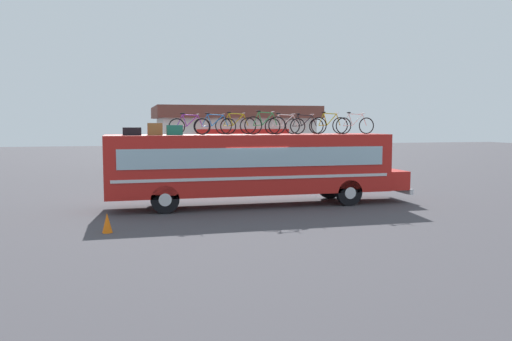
{
  "coord_description": "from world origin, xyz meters",
  "views": [
    {
      "loc": [
        -5.0,
        -20.47,
        3.42
      ],
      "look_at": [
        0.23,
        0.0,
        1.46
      ],
      "focal_mm": 35.85,
      "sensor_mm": 36.0,
      "label": 1
    }
  ],
  "objects_px": {
    "bus": "(254,164)",
    "luggage_bag_2": "(155,129)",
    "rooftop_bicycle_3": "(236,125)",
    "rooftop_bicycle_4": "(265,125)",
    "rooftop_bicycle_8": "(355,125)",
    "rooftop_bicycle_7": "(329,125)",
    "traffic_cone": "(107,223)",
    "rooftop_bicycle_2": "(215,125)",
    "luggage_bag_3": "(175,130)",
    "rooftop_bicycle_6": "(304,125)",
    "rooftop_bicycle_1": "(190,126)",
    "rooftop_bicycle_5": "(285,125)",
    "luggage_bag_1": "(132,131)"
  },
  "relations": [
    {
      "from": "luggage_bag_2",
      "to": "rooftop_bicycle_3",
      "type": "height_order",
      "value": "rooftop_bicycle_3"
    },
    {
      "from": "rooftop_bicycle_2",
      "to": "rooftop_bicycle_6",
      "type": "xyz_separation_m",
      "value": [
        3.95,
        0.3,
        0.0
      ]
    },
    {
      "from": "rooftop_bicycle_7",
      "to": "rooftop_bicycle_8",
      "type": "bearing_deg",
      "value": -22.12
    },
    {
      "from": "luggage_bag_1",
      "to": "rooftop_bicycle_6",
      "type": "bearing_deg",
      "value": 5.64
    },
    {
      "from": "rooftop_bicycle_2",
      "to": "traffic_cone",
      "type": "height_order",
      "value": "rooftop_bicycle_2"
    },
    {
      "from": "rooftop_bicycle_3",
      "to": "traffic_cone",
      "type": "relative_size",
      "value": 2.79
    },
    {
      "from": "rooftop_bicycle_2",
      "to": "traffic_cone",
      "type": "xyz_separation_m",
      "value": [
        -4.14,
        -4.16,
        -3.02
      ]
    },
    {
      "from": "rooftop_bicycle_7",
      "to": "rooftop_bicycle_2",
      "type": "bearing_deg",
      "value": -179.09
    },
    {
      "from": "rooftop_bicycle_2",
      "to": "rooftop_bicycle_7",
      "type": "height_order",
      "value": "rooftop_bicycle_7"
    },
    {
      "from": "rooftop_bicycle_8",
      "to": "luggage_bag_3",
      "type": "bearing_deg",
      "value": 179.24
    },
    {
      "from": "rooftop_bicycle_5",
      "to": "bus",
      "type": "bearing_deg",
      "value": 175.45
    },
    {
      "from": "bus",
      "to": "rooftop_bicycle_4",
      "type": "bearing_deg",
      "value": -48.92
    },
    {
      "from": "luggage_bag_2",
      "to": "rooftop_bicycle_4",
      "type": "bearing_deg",
      "value": -2.25
    },
    {
      "from": "rooftop_bicycle_6",
      "to": "rooftop_bicycle_4",
      "type": "bearing_deg",
      "value": -158.21
    },
    {
      "from": "rooftop_bicycle_4",
      "to": "rooftop_bicycle_8",
      "type": "relative_size",
      "value": 0.98
    },
    {
      "from": "bus",
      "to": "rooftop_bicycle_8",
      "type": "distance_m",
      "value": 4.69
    },
    {
      "from": "rooftop_bicycle_7",
      "to": "rooftop_bicycle_4",
      "type": "bearing_deg",
      "value": -169.37
    },
    {
      "from": "rooftop_bicycle_6",
      "to": "rooftop_bicycle_7",
      "type": "xyz_separation_m",
      "value": [
        1.06,
        -0.22,
        0.03
      ]
    },
    {
      "from": "luggage_bag_2",
      "to": "traffic_cone",
      "type": "bearing_deg",
      "value": -114.26
    },
    {
      "from": "rooftop_bicycle_4",
      "to": "traffic_cone",
      "type": "height_order",
      "value": "rooftop_bicycle_4"
    },
    {
      "from": "rooftop_bicycle_2",
      "to": "rooftop_bicycle_8",
      "type": "distance_m",
      "value": 6.03
    },
    {
      "from": "bus",
      "to": "luggage_bag_3",
      "type": "xyz_separation_m",
      "value": [
        -3.28,
        -0.13,
        1.44
      ]
    },
    {
      "from": "rooftop_bicycle_8",
      "to": "traffic_cone",
      "type": "height_order",
      "value": "rooftop_bicycle_8"
    },
    {
      "from": "luggage_bag_3",
      "to": "rooftop_bicycle_7",
      "type": "xyz_separation_m",
      "value": [
        6.66,
        0.31,
        0.2
      ]
    },
    {
      "from": "rooftop_bicycle_7",
      "to": "luggage_bag_1",
      "type": "bearing_deg",
      "value": -176.58
    },
    {
      "from": "luggage_bag_2",
      "to": "luggage_bag_3",
      "type": "bearing_deg",
      "value": 6.79
    },
    {
      "from": "luggage_bag_1",
      "to": "rooftop_bicycle_7",
      "type": "xyz_separation_m",
      "value": [
        8.3,
        0.5,
        0.25
      ]
    },
    {
      "from": "rooftop_bicycle_3",
      "to": "rooftop_bicycle_7",
      "type": "bearing_deg",
      "value": -3.22
    },
    {
      "from": "rooftop_bicycle_4",
      "to": "rooftop_bicycle_8",
      "type": "distance_m",
      "value": 4.05
    },
    {
      "from": "bus",
      "to": "rooftop_bicycle_8",
      "type": "height_order",
      "value": "rooftop_bicycle_8"
    },
    {
      "from": "rooftop_bicycle_4",
      "to": "rooftop_bicycle_5",
      "type": "height_order",
      "value": "rooftop_bicycle_4"
    },
    {
      "from": "traffic_cone",
      "to": "rooftop_bicycle_5",
      "type": "bearing_deg",
      "value": 29.29
    },
    {
      "from": "luggage_bag_2",
      "to": "rooftop_bicycle_1",
      "type": "relative_size",
      "value": 0.33
    },
    {
      "from": "rooftop_bicycle_4",
      "to": "luggage_bag_2",
      "type": "bearing_deg",
      "value": 177.75
    },
    {
      "from": "bus",
      "to": "rooftop_bicycle_3",
      "type": "relative_size",
      "value": 7.27
    },
    {
      "from": "rooftop_bicycle_1",
      "to": "rooftop_bicycle_3",
      "type": "distance_m",
      "value": 2.08
    },
    {
      "from": "luggage_bag_3",
      "to": "rooftop_bicycle_1",
      "type": "distance_m",
      "value": 0.61
    },
    {
      "from": "rooftop_bicycle_4",
      "to": "rooftop_bicycle_7",
      "type": "bearing_deg",
      "value": 10.63
    },
    {
      "from": "rooftop_bicycle_3",
      "to": "luggage_bag_3",
      "type": "bearing_deg",
      "value": -168.25
    },
    {
      "from": "rooftop_bicycle_2",
      "to": "rooftop_bicycle_7",
      "type": "xyz_separation_m",
      "value": [
        5.02,
        0.08,
        0.03
      ]
    },
    {
      "from": "rooftop_bicycle_1",
      "to": "rooftop_bicycle_3",
      "type": "relative_size",
      "value": 0.95
    },
    {
      "from": "luggage_bag_1",
      "to": "luggage_bag_3",
      "type": "xyz_separation_m",
      "value": [
        1.64,
        0.19,
        0.04
      ]
    },
    {
      "from": "luggage_bag_2",
      "to": "traffic_cone",
      "type": "height_order",
      "value": "luggage_bag_2"
    },
    {
      "from": "rooftop_bicycle_2",
      "to": "traffic_cone",
      "type": "distance_m",
      "value": 6.6
    },
    {
      "from": "rooftop_bicycle_6",
      "to": "rooftop_bicycle_1",
      "type": "bearing_deg",
      "value": -173.26
    },
    {
      "from": "rooftop_bicycle_3",
      "to": "rooftop_bicycle_5",
      "type": "bearing_deg",
      "value": -14.23
    },
    {
      "from": "bus",
      "to": "rooftop_bicycle_5",
      "type": "bearing_deg",
      "value": -4.55
    },
    {
      "from": "luggage_bag_1",
      "to": "rooftop_bicycle_3",
      "type": "height_order",
      "value": "rooftop_bicycle_3"
    },
    {
      "from": "bus",
      "to": "luggage_bag_2",
      "type": "height_order",
      "value": "luggage_bag_2"
    },
    {
      "from": "rooftop_bicycle_2",
      "to": "rooftop_bicycle_8",
      "type": "relative_size",
      "value": 0.99
    }
  ]
}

